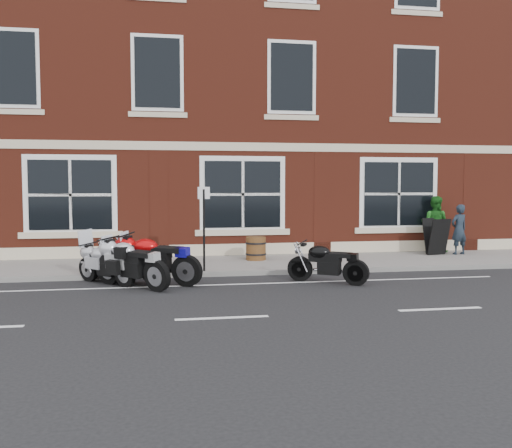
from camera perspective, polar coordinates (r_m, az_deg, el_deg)
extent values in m
plane|color=black|center=(12.77, -4.96, -6.28)|extent=(80.00, 80.00, 0.00)
cube|color=slate|center=(15.71, -5.92, -4.13)|extent=(30.00, 3.00, 0.12)
cube|color=slate|center=(14.15, -5.46, -5.02)|extent=(30.00, 0.16, 0.12)
cube|color=maroon|center=(23.34, -7.36, 13.15)|extent=(24.00, 12.00, 12.00)
cylinder|color=black|center=(13.97, -16.31, -4.35)|extent=(0.47, 0.50, 0.57)
cylinder|color=black|center=(12.96, -12.86, -4.93)|extent=(0.47, 0.50, 0.57)
cube|color=black|center=(13.45, -14.79, -3.34)|extent=(0.64, 0.67, 0.20)
ellipsoid|color=#9C9BA0|center=(13.54, -15.15, -2.84)|extent=(0.58, 0.58, 0.29)
cube|color=black|center=(13.17, -13.83, -3.16)|extent=(0.50, 0.52, 0.09)
cube|color=silver|center=(13.87, -16.32, -1.34)|extent=(0.30, 0.28, 0.40)
cylinder|color=black|center=(13.64, -12.88, -4.19)|extent=(0.69, 0.49, 0.71)
cylinder|color=black|center=(12.81, -6.84, -4.64)|extent=(0.69, 0.49, 0.71)
cube|color=black|center=(13.19, -10.18, -2.77)|extent=(0.90, 0.69, 0.25)
ellipsoid|color=#A90708|center=(13.26, -10.81, -2.16)|extent=(0.74, 0.66, 0.36)
cube|color=black|center=(12.95, -8.50, -2.47)|extent=(0.67, 0.56, 0.11)
cylinder|color=black|center=(13.87, -14.64, -4.31)|extent=(0.56, 0.45, 0.60)
cylinder|color=black|center=(13.02, -10.09, -4.78)|extent=(0.56, 0.45, 0.60)
cube|color=black|center=(13.42, -12.61, -3.18)|extent=(0.74, 0.63, 0.21)
ellipsoid|color=black|center=(13.50, -13.09, -2.66)|extent=(0.62, 0.58, 0.30)
cube|color=black|center=(13.18, -11.34, -2.96)|extent=(0.56, 0.50, 0.09)
cylinder|color=black|center=(13.44, -14.37, -4.41)|extent=(0.57, 0.58, 0.68)
cylinder|color=black|center=(12.31, -9.75, -5.11)|extent=(0.57, 0.58, 0.68)
cube|color=black|center=(12.85, -12.35, -3.13)|extent=(0.78, 0.79, 0.23)
ellipsoid|color=#B9B9BE|center=(12.96, -12.83, -2.51)|extent=(0.69, 0.69, 0.34)
cube|color=black|center=(12.53, -11.05, -2.90)|extent=(0.61, 0.61, 0.11)
cylinder|color=black|center=(13.46, 4.47, -4.47)|extent=(0.55, 0.44, 0.59)
cylinder|color=black|center=(13.04, 10.00, -4.79)|extent=(0.55, 0.44, 0.59)
cube|color=black|center=(13.21, 7.01, -3.27)|extent=(0.73, 0.61, 0.20)
ellipsoid|color=black|center=(13.24, 6.45, -2.76)|extent=(0.62, 0.57, 0.30)
cube|color=black|center=(13.09, 8.56, -3.02)|extent=(0.55, 0.49, 0.09)
imported|color=#19232E|center=(18.57, 19.64, -0.51)|extent=(0.63, 0.48, 1.54)
imported|color=#1C611B|center=(18.86, 17.43, -0.03)|extent=(1.10, 1.07, 1.78)
cylinder|color=#4A3413|center=(16.24, -0.01, -2.45)|extent=(0.56, 0.56, 0.66)
cylinder|color=black|center=(16.26, -0.01, -3.01)|extent=(0.59, 0.59, 0.05)
cylinder|color=black|center=(16.23, -0.01, -1.90)|extent=(0.59, 0.59, 0.05)
cylinder|color=black|center=(14.16, -5.22, -0.63)|extent=(0.06, 0.06, 2.03)
cube|color=silver|center=(14.12, -5.25, 3.11)|extent=(0.30, 0.04, 0.30)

